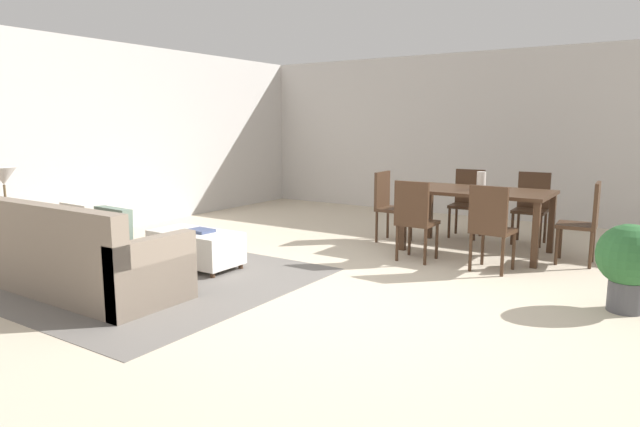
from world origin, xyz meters
name	(u,v)px	position (x,y,z in m)	size (l,w,h in m)	color
ground_plane	(342,297)	(0.00, 0.00, 0.00)	(10.80, 10.80, 0.00)	beige
wall_back	(503,136)	(0.00, 5.00, 1.35)	(9.00, 0.12, 2.70)	beige
wall_left	(83,138)	(-4.50, 0.50, 1.35)	(0.12, 11.00, 2.70)	beige
area_rug	(146,278)	(-1.97, -0.57, 0.00)	(3.00, 2.80, 0.01)	slate
couch	(81,261)	(-2.08, -1.21, 0.30)	(2.02, 0.85, 0.86)	gray
ottoman_table	(196,247)	(-1.87, 0.02, 0.23)	(1.00, 0.52, 0.40)	silver
side_table	(8,229)	(-3.39, -1.17, 0.45)	(0.40, 0.40, 0.58)	olive
table_lamp	(3,178)	(-3.39, -1.17, 0.99)	(0.26, 0.26, 0.53)	brown
dining_table	(478,197)	(0.43, 2.43, 0.67)	(1.67, 0.97, 0.76)	#422B1C
dining_chair_near_left	(415,216)	(0.00, 1.56, 0.52)	(0.40, 0.40, 0.92)	#422B1C
dining_chair_near_right	(491,223)	(0.85, 1.57, 0.52)	(0.43, 0.43, 0.92)	#422B1C
dining_chair_far_left	(468,199)	(0.03, 3.29, 0.52)	(0.43, 0.43, 0.92)	#422B1C
dining_chair_far_right	(532,203)	(0.87, 3.32, 0.52)	(0.41, 0.41, 0.92)	#422B1C
dining_chair_head_east	(586,218)	(1.62, 2.47, 0.52)	(0.42, 0.42, 0.92)	#422B1C
dining_chair_head_west	(389,202)	(-0.74, 2.40, 0.52)	(0.41, 0.41, 0.92)	#422B1C
vase_centerpiece	(481,181)	(0.46, 2.45, 0.87)	(0.11, 0.11, 0.22)	silver
book_on_ottoman	(201,231)	(-1.78, 0.02, 0.41)	(0.26, 0.20, 0.03)	#3F4C72
potted_plant	(629,261)	(2.16, 0.97, 0.43)	(0.52, 0.52, 0.74)	#4C4C51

